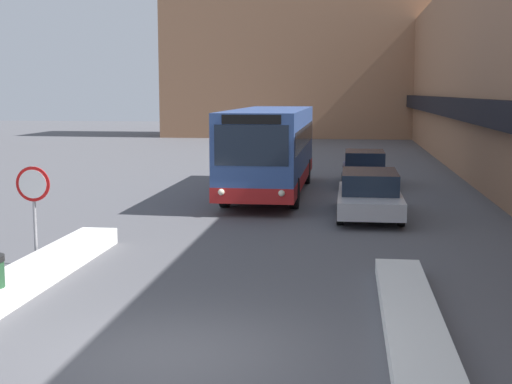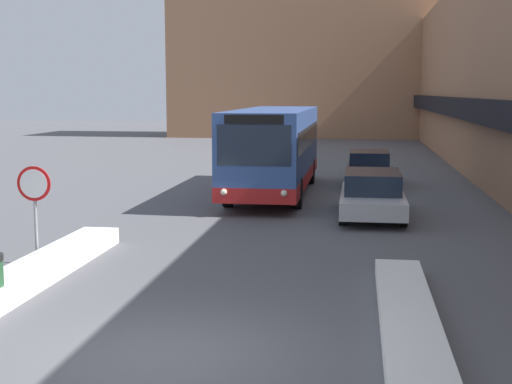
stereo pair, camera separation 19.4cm
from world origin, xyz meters
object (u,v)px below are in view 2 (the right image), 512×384
(parked_car_middle, at_px, (369,168))
(stop_sign, at_px, (34,194))
(parked_car_front, at_px, (372,194))
(city_bus, at_px, (274,148))

(parked_car_middle, distance_m, stop_sign, 16.48)
(parked_car_front, xyz_separation_m, parked_car_middle, (0.00, 7.47, 0.01))
(stop_sign, bearing_deg, parked_car_front, 44.44)
(parked_car_middle, xyz_separation_m, stop_sign, (-7.38, -14.71, 0.87))
(city_bus, bearing_deg, parked_car_front, -51.09)
(stop_sign, bearing_deg, parked_car_middle, 63.34)
(parked_car_front, distance_m, parked_car_middle, 7.47)
(city_bus, height_order, parked_car_middle, city_bus)
(city_bus, relative_size, parked_car_middle, 2.41)
(parked_car_middle, relative_size, stop_sign, 2.02)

